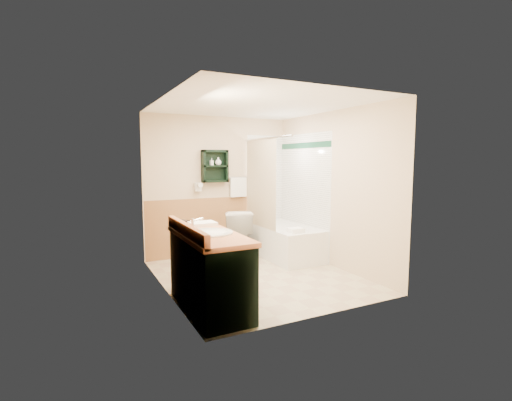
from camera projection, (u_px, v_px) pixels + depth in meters
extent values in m
plane|color=#C7BA91|center=(257.00, 276.00, 5.28)|extent=(3.00, 3.00, 0.00)
cube|color=beige|center=(218.00, 186.00, 6.50)|extent=(2.60, 0.04, 2.40)
cube|color=beige|center=(162.00, 197.00, 4.56)|extent=(0.04, 3.00, 2.40)
cube|color=beige|center=(333.00, 189.00, 5.75)|extent=(0.04, 3.00, 2.40)
cube|color=white|center=(257.00, 103.00, 5.02)|extent=(2.60, 3.00, 0.04)
cube|color=black|center=(215.00, 166.00, 6.32)|extent=(0.45, 0.15, 0.55)
cylinder|color=silver|center=(266.00, 138.00, 5.97)|extent=(0.03, 1.60, 0.03)
cube|color=black|center=(210.00, 271.00, 4.09)|extent=(0.59, 1.35, 0.85)
cube|color=white|center=(285.00, 241.00, 6.36)|extent=(0.79, 1.50, 0.53)
imported|color=white|center=(237.00, 233.00, 6.40)|extent=(0.67, 0.91, 0.80)
cube|color=white|center=(203.00, 224.00, 4.55)|extent=(0.31, 0.25, 0.04)
imported|color=black|center=(174.00, 214.00, 4.71)|extent=(0.16, 0.10, 0.23)
cube|color=white|center=(296.00, 230.00, 5.76)|extent=(0.23, 0.19, 0.07)
imported|color=white|center=(212.00, 164.00, 6.28)|extent=(0.07, 0.13, 0.05)
imported|color=white|center=(218.00, 162.00, 6.33)|extent=(0.15, 0.16, 0.11)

